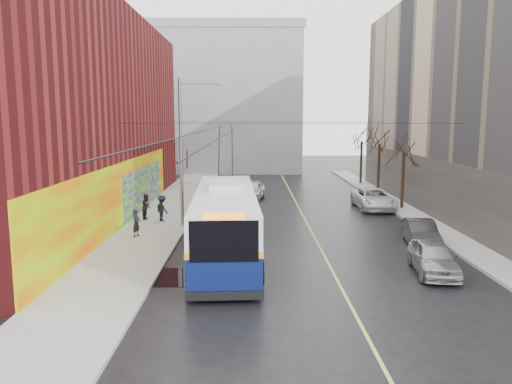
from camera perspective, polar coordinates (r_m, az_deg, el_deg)
The scene contains 21 objects.
ground at distance 21.22m, azimuth 5.13°, elevation -9.89°, with size 140.00×140.00×0.00m, color black.
sidewalk_left at distance 33.25m, azimuth -10.83°, elevation -3.15°, with size 4.00×60.00×0.15m, color gray.
sidewalk_right at distance 34.53m, azimuth 18.19°, elevation -2.99°, with size 2.00×60.00×0.15m, color gray.
lane_line at distance 34.87m, azimuth 5.35°, elevation -2.61°, with size 0.12×50.00×0.01m, color #BFB74C.
building_left at distance 36.79m, azimuth -23.03°, elevation 8.28°, with size 12.11×36.00×14.00m.
building_far at distance 65.20m, azimuth -4.05°, elevation 10.47°, with size 20.50×12.10×18.00m.
streetlight_pole at distance 30.38m, azimuth -8.28°, elevation 4.92°, with size 2.65×0.60×9.00m.
catenary_wires at distance 34.82m, azimuth -1.33°, elevation 7.75°, with size 18.00×60.00×0.22m.
tree_near at distance 37.74m, azimuth 16.60°, elevation 5.52°, with size 3.20×3.20×6.40m.
tree_mid at distance 44.46m, azimuth 13.97°, elevation 6.36°, with size 3.20×3.20×6.68m.
tree_far at distance 51.27m, azimuth 12.02°, elevation 6.54°, with size 3.20×3.20×6.57m.
puddle at distance 21.67m, azimuth -9.66°, elevation -9.57°, with size 2.61×2.60×0.01m, color black.
pigeons_flying at distance 30.46m, azimuth -1.59°, elevation 9.39°, with size 4.19×0.67×2.07m.
trolleybus at distance 24.10m, azimuth -3.51°, elevation -3.37°, with size 3.52×13.27×6.24m.
parked_car_a at distance 23.00m, azimuth 19.61°, elevation -7.05°, with size 1.68×4.19×1.43m, color #9A9A9E.
parked_car_b at distance 27.82m, azimuth 18.30°, elevation -4.44°, with size 1.41×4.04×1.33m, color black.
parked_car_c at distance 37.96m, azimuth 13.29°, elevation -0.75°, with size 2.50×5.42×1.51m, color silver.
following_car at distance 40.89m, azimuth -0.59°, elevation 0.22°, with size 1.94×4.83×1.65m, color #BAB9BE.
pedestrian_a at distance 28.42m, azimuth -13.52°, elevation -3.47°, with size 0.56×0.37×1.53m, color black.
pedestrian_b at distance 33.13m, azimuth -12.37°, elevation -1.65°, with size 0.80×0.62×1.65m, color black.
pedestrian_c at distance 32.31m, azimuth -10.69°, elevation -1.84°, with size 1.07×0.62×1.66m, color black.
Camera 1 is at (-2.05, -20.04, 6.65)m, focal length 35.00 mm.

